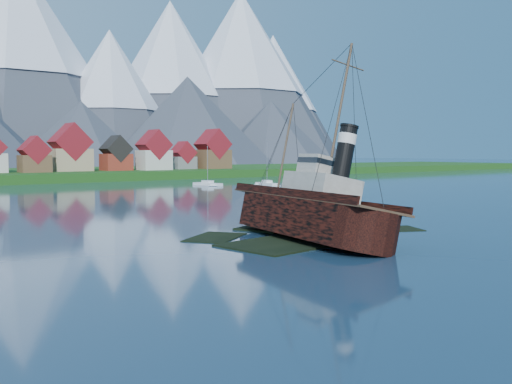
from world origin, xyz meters
TOP-DOWN VIEW (x-y plane):
  - ground at (0.00, 0.00)m, footprint 1400.00×1400.00m
  - shoal at (1.78, 2.15)m, footprint 31.71×21.24m
  - seawall at (0.00, 132.00)m, footprint 600.00×2.50m
  - tugboat_wreck at (-1.49, 0.58)m, footprint 6.85×29.53m
  - sailboat_d at (59.23, 83.15)m, footprint 3.44×9.84m
  - sailboat_e at (45.48, 94.00)m, footprint 4.31×10.78m

SIDE VIEW (x-z plane):
  - shoal at x=1.78m, z-range -0.92..0.22m
  - ground at x=0.00m, z-range 0.00..0.00m
  - seawall at x=0.00m, z-range -1.00..1.00m
  - sailboat_e at x=45.48m, z-range -5.82..6.35m
  - sailboat_d at x=59.23m, z-range -6.28..6.88m
  - tugboat_wreck at x=-1.49m, z-range -8.76..14.64m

